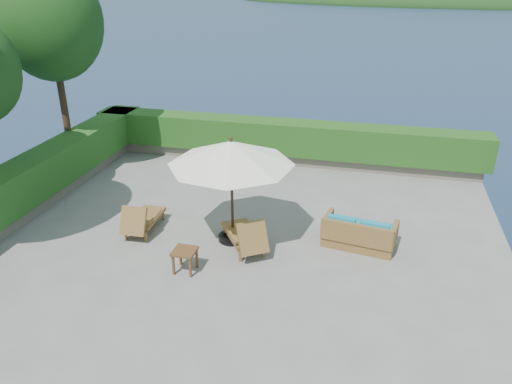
% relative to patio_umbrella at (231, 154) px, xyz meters
% --- Properties ---
extents(ground, '(12.00, 12.00, 0.00)m').
position_rel_patio_umbrella_xyz_m(ground, '(0.16, -0.44, -2.11)').
color(ground, gray).
rests_on(ground, ground).
extents(foundation, '(12.00, 12.00, 3.00)m').
position_rel_patio_umbrella_xyz_m(foundation, '(0.16, -0.44, -3.66)').
color(foundation, '#5F574B').
rests_on(foundation, ocean).
extents(ocean, '(600.00, 600.00, 0.00)m').
position_rel_patio_umbrella_xyz_m(ocean, '(0.16, -0.44, -5.11)').
color(ocean, '#182B4C').
rests_on(ocean, ground).
extents(offshore_island, '(126.00, 57.60, 12.60)m').
position_rel_patio_umbrella_xyz_m(offshore_island, '(25.16, 139.56, -5.11)').
color(offshore_island, black).
rests_on(offshore_island, ocean).
extents(planter_wall_far, '(12.00, 0.60, 0.36)m').
position_rel_patio_umbrella_xyz_m(planter_wall_far, '(0.16, 5.16, -1.93)').
color(planter_wall_far, '#71695B').
rests_on(planter_wall_far, ground).
extents(planter_wall_left, '(0.60, 12.00, 0.36)m').
position_rel_patio_umbrella_xyz_m(planter_wall_left, '(-5.44, -0.44, -1.93)').
color(planter_wall_left, '#71695B').
rests_on(planter_wall_left, ground).
extents(hedge_far, '(12.40, 0.90, 1.00)m').
position_rel_patio_umbrella_xyz_m(hedge_far, '(0.16, 5.16, -1.26)').
color(hedge_far, '#1F4914').
rests_on(hedge_far, planter_wall_far).
extents(hedge_left, '(0.90, 12.40, 1.00)m').
position_rel_patio_umbrella_xyz_m(hedge_left, '(-5.44, -0.44, -1.26)').
color(hedge_left, '#1F4914').
rests_on(hedge_left, planter_wall_left).
extents(tree_far, '(2.80, 2.80, 6.03)m').
position_rel_patio_umbrella_xyz_m(tree_far, '(-5.84, 2.76, 2.30)').
color(tree_far, '#3F2918').
rests_on(tree_far, ground).
extents(patio_umbrella, '(3.32, 3.32, 2.49)m').
position_rel_patio_umbrella_xyz_m(patio_umbrella, '(0.00, 0.00, 0.00)').
color(patio_umbrella, black).
rests_on(patio_umbrella, ground).
extents(lounge_left, '(0.69, 1.46, 0.83)m').
position_rel_patio_umbrella_xyz_m(lounge_left, '(-2.18, -0.15, -1.76)').
color(lounge_left, brown).
rests_on(lounge_left, ground).
extents(lounge_right, '(1.38, 1.63, 0.89)m').
position_rel_patio_umbrella_xyz_m(lounge_right, '(0.40, -0.36, -1.74)').
color(lounge_right, brown).
rests_on(lounge_right, ground).
extents(side_table, '(0.48, 0.48, 0.50)m').
position_rel_patio_umbrella_xyz_m(side_table, '(-0.59, -1.49, -1.70)').
color(side_table, brown).
rests_on(side_table, ground).
extents(wicker_loveseat, '(1.71, 1.06, 0.78)m').
position_rel_patio_umbrella_xyz_m(wicker_loveseat, '(2.83, 0.37, -1.80)').
color(wicker_loveseat, brown).
rests_on(wicker_loveseat, ground).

